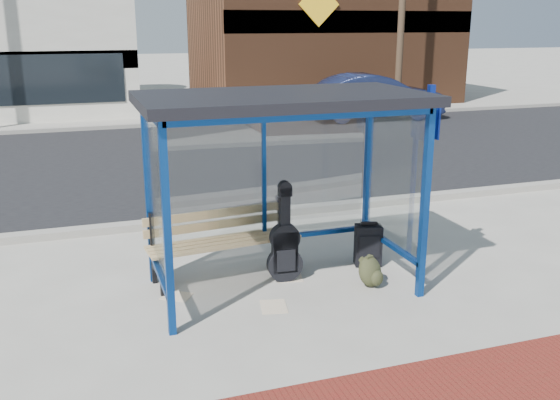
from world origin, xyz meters
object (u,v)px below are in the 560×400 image
object	(u,v)px
backpack	(371,272)
bench	(223,238)
parked_car	(373,97)
fire_hydrant	(432,97)
guitar_bag	(285,247)
suitcase	(368,245)

from	to	relation	value
backpack	bench	bearing A→B (deg)	129.49
bench	parked_car	bearing A→B (deg)	49.48
parked_car	fire_hydrant	bearing A→B (deg)	-58.82
guitar_bag	bench	bearing A→B (deg)	154.41
bench	suitcase	distance (m)	1.99
bench	backpack	distance (m)	1.94
bench	suitcase	xyz separation A→B (m)	(1.96, -0.27, -0.24)
bench	fire_hydrant	world-z (taller)	bench
guitar_bag	backpack	bearing A→B (deg)	-23.11
parked_car	fire_hydrant	xyz separation A→B (m)	(3.42, 1.83, -0.33)
bench	backpack	size ratio (longest dim) A/B	5.12
guitar_bag	backpack	distance (m)	1.13
backpack	parked_car	world-z (taller)	parked_car
bench	guitar_bag	size ratio (longest dim) A/B	1.62
bench	parked_car	xyz separation A→B (m)	(8.05, 11.63, 0.24)
bench	backpack	world-z (taller)	bench
suitcase	fire_hydrant	size ratio (longest dim) A/B	0.78
bench	parked_car	distance (m)	14.15
backpack	parked_car	distance (m)	14.09
guitar_bag	suitcase	bearing A→B (deg)	11.18
bench	parked_car	world-z (taller)	parked_car
bench	fire_hydrant	size ratio (longest dim) A/B	2.52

